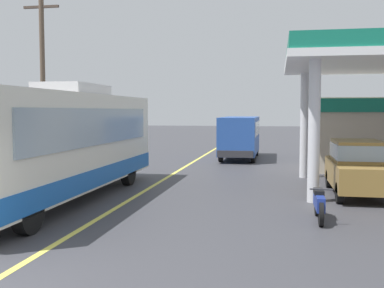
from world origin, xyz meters
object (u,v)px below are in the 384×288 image
coach_bus_main (60,146)px  minibus_opposing_lane (240,134)px  motorcycle_parked_forecourt (319,203)px  car_at_pump (357,165)px

coach_bus_main → minibus_opposing_lane: 14.60m
coach_bus_main → motorcycle_parked_forecourt: 7.92m
minibus_opposing_lane → car_at_pump: bearing=-66.8°
car_at_pump → motorcycle_parked_forecourt: 4.32m
coach_bus_main → motorcycle_parked_forecourt: bearing=-9.6°
car_at_pump → motorcycle_parked_forecourt: bearing=-111.3°
car_at_pump → minibus_opposing_lane: (-4.81, 11.21, 0.46)m
coach_bus_main → car_at_pump: bearing=16.2°
car_at_pump → motorcycle_parked_forecourt: (-1.55, -3.99, -0.57)m
coach_bus_main → minibus_opposing_lane: bearing=72.2°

